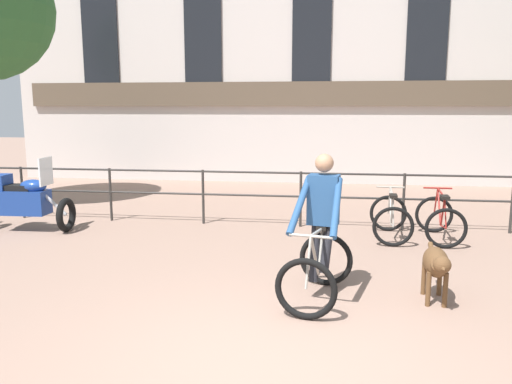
{
  "coord_description": "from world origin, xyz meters",
  "views": [
    {
      "loc": [
        0.41,
        -4.02,
        2.24
      ],
      "look_at": [
        -0.53,
        2.86,
        1.05
      ],
      "focal_mm": 35.0,
      "sensor_mm": 36.0,
      "label": 1
    }
  ],
  "objects_px": {
    "parked_motorcycle": "(23,200)",
    "cyclist_with_bike": "(320,235)",
    "parked_bicycle_mid_left": "(440,220)",
    "parked_bicycle_near_lamp": "(391,218)",
    "dog": "(436,264)"
  },
  "relations": [
    {
      "from": "parked_motorcycle",
      "to": "cyclist_with_bike",
      "type": "bearing_deg",
      "value": -116.96
    },
    {
      "from": "cyclist_with_bike",
      "to": "dog",
      "type": "distance_m",
      "value": 1.37
    },
    {
      "from": "dog",
      "to": "parked_motorcycle",
      "type": "relative_size",
      "value": 0.58
    },
    {
      "from": "parked_motorcycle",
      "to": "parked_bicycle_mid_left",
      "type": "relative_size",
      "value": 1.5
    },
    {
      "from": "dog",
      "to": "parked_motorcycle",
      "type": "height_order",
      "value": "parked_motorcycle"
    },
    {
      "from": "parked_motorcycle",
      "to": "parked_bicycle_near_lamp",
      "type": "xyz_separation_m",
      "value": [
        6.55,
        0.33,
        -0.2
      ]
    },
    {
      "from": "parked_bicycle_near_lamp",
      "to": "parked_bicycle_mid_left",
      "type": "relative_size",
      "value": 1.01
    },
    {
      "from": "parked_motorcycle",
      "to": "parked_bicycle_near_lamp",
      "type": "height_order",
      "value": "parked_motorcycle"
    },
    {
      "from": "parked_bicycle_near_lamp",
      "to": "parked_motorcycle",
      "type": "bearing_deg",
      "value": 5.66
    },
    {
      "from": "cyclist_with_bike",
      "to": "parked_motorcycle",
      "type": "distance_m",
      "value": 5.92
    },
    {
      "from": "dog",
      "to": "parked_bicycle_near_lamp",
      "type": "bearing_deg",
      "value": 95.95
    },
    {
      "from": "parked_motorcycle",
      "to": "parked_bicycle_mid_left",
      "type": "bearing_deg",
      "value": -89.19
    },
    {
      "from": "dog",
      "to": "parked_motorcycle",
      "type": "xyz_separation_m",
      "value": [
        -6.69,
        2.51,
        0.1
      ]
    },
    {
      "from": "cyclist_with_bike",
      "to": "dog",
      "type": "xyz_separation_m",
      "value": [
        1.33,
        0.01,
        -0.3
      ]
    },
    {
      "from": "dog",
      "to": "parked_bicycle_mid_left",
      "type": "height_order",
      "value": "parked_bicycle_mid_left"
    }
  ]
}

